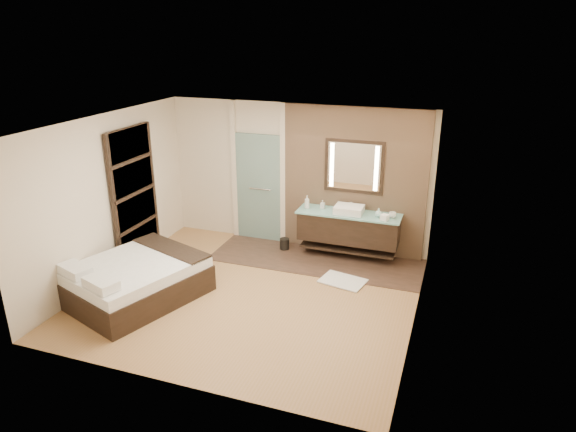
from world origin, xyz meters
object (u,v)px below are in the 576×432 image
at_px(mirror_unit, 354,167).
at_px(vanity, 348,227).
at_px(waste_bin, 284,244).
at_px(bed, 135,280).

bearing_deg(mirror_unit, vanity, -90.00).
bearing_deg(mirror_unit, waste_bin, -165.67).
xyz_separation_m(mirror_unit, bed, (-2.75, -2.80, -1.34)).
bearing_deg(waste_bin, bed, -121.94).
distance_m(bed, waste_bin, 2.94).
distance_m(mirror_unit, waste_bin, 1.98).
height_order(mirror_unit, bed, mirror_unit).
relative_size(bed, waste_bin, 10.44).
bearing_deg(bed, waste_bin, 77.51).
bearing_deg(bed, vanity, 62.36).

